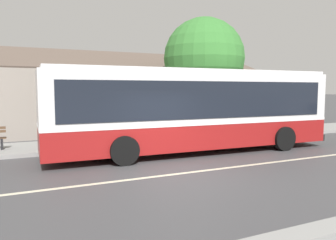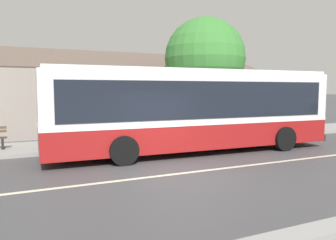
{
  "view_description": "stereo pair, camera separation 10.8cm",
  "coord_description": "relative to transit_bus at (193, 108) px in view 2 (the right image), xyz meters",
  "views": [
    {
      "loc": [
        -4.32,
        -8.62,
        2.53
      ],
      "look_at": [
        1.05,
        2.9,
        1.35
      ],
      "focal_mm": 35.0,
      "sensor_mm": 36.0,
      "label": 1
    },
    {
      "loc": [
        -4.23,
        -8.66,
        2.53
      ],
      "look_at": [
        1.05,
        2.9,
        1.35
      ],
      "focal_mm": 35.0,
      "sensor_mm": 36.0,
      "label": 2
    }
  ],
  "objects": [
    {
      "name": "curb_near",
      "position": [
        -2.19,
        -7.65,
        -1.71
      ],
      "size": [
        60.0,
        0.5,
        0.12
      ],
      "primitive_type": "cube",
      "color": "gray",
      "rests_on": "ground"
    },
    {
      "name": "transit_bus",
      "position": [
        0.0,
        0.0,
        0.0
      ],
      "size": [
        11.85,
        3.04,
        3.31
      ],
      "color": "maroon",
      "rests_on": "ground"
    },
    {
      "name": "sidewalk_far",
      "position": [
        -2.19,
        3.1,
        -1.7
      ],
      "size": [
        60.0,
        3.0,
        0.15
      ],
      "primitive_type": "cube",
      "color": "gray",
      "rests_on": "ground"
    },
    {
      "name": "lane_divider_stripe",
      "position": [
        -2.19,
        -2.9,
        -1.77
      ],
      "size": [
        60.0,
        0.16,
        0.01
      ],
      "primitive_type": "cube",
      "color": "beige",
      "rests_on": "ground"
    },
    {
      "name": "bench_down_street",
      "position": [
        -3.26,
        2.71,
        -1.2
      ],
      "size": [
        1.81,
        0.51,
        0.94
      ],
      "color": "brown",
      "rests_on": "sidewalk_far"
    },
    {
      "name": "street_tree_primary",
      "position": [
        3.04,
        4.1,
        2.27
      ],
      "size": [
        4.46,
        4.46,
        6.47
      ],
      "color": "#4C3828",
      "rests_on": "ground"
    },
    {
      "name": "ground_plane",
      "position": [
        -2.19,
        -2.9,
        -1.77
      ],
      "size": [
        300.0,
        300.0,
        0.0
      ],
      "primitive_type": "plane",
      "color": "#424244"
    },
    {
      "name": "community_building",
      "position": [
        -2.42,
        10.42,
        0.13
      ],
      "size": [
        22.52,
        9.03,
        6.12
      ],
      "color": "gray",
      "rests_on": "ground"
    }
  ]
}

